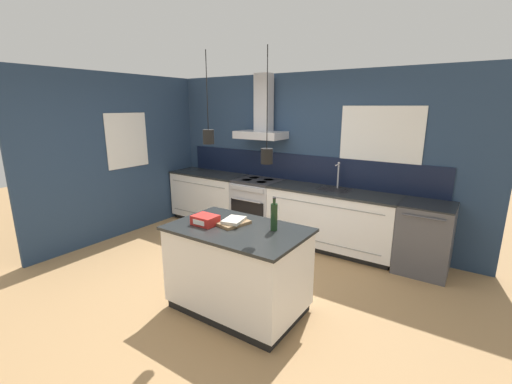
# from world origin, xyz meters

# --- Properties ---
(ground_plane) EXTENTS (16.00, 16.00, 0.00)m
(ground_plane) POSITION_xyz_m (0.00, 0.00, 0.00)
(ground_plane) COLOR #A87F51
(ground_plane) RESTS_ON ground
(wall_back) EXTENTS (5.60, 2.51, 2.60)m
(wall_back) POSITION_xyz_m (-0.03, 2.00, 1.35)
(wall_back) COLOR navy
(wall_back) RESTS_ON ground_plane
(wall_left) EXTENTS (0.08, 3.80, 2.60)m
(wall_left) POSITION_xyz_m (-2.43, 0.70, 1.30)
(wall_left) COLOR navy
(wall_left) RESTS_ON ground_plane
(counter_run_left) EXTENTS (1.43, 0.64, 0.91)m
(counter_run_left) POSITION_xyz_m (-1.66, 1.69, 0.46)
(counter_run_left) COLOR black
(counter_run_left) RESTS_ON ground_plane
(counter_run_sink) EXTENTS (1.90, 0.64, 1.30)m
(counter_run_sink) POSITION_xyz_m (0.72, 1.69, 0.46)
(counter_run_sink) COLOR black
(counter_run_sink) RESTS_ON ground_plane
(oven_range) EXTENTS (0.73, 0.66, 0.91)m
(oven_range) POSITION_xyz_m (-0.59, 1.69, 0.46)
(oven_range) COLOR #B5B5BA
(oven_range) RESTS_ON ground_plane
(dishwasher) EXTENTS (0.63, 0.65, 0.91)m
(dishwasher) POSITION_xyz_m (1.98, 1.69, 0.46)
(dishwasher) COLOR #4C4C51
(dishwasher) RESTS_ON ground_plane
(kitchen_island) EXTENTS (1.38, 0.88, 0.91)m
(kitchen_island) POSITION_xyz_m (0.52, -0.34, 0.46)
(kitchen_island) COLOR black
(kitchen_island) RESTS_ON ground_plane
(bottle_on_island) EXTENTS (0.07, 0.07, 0.33)m
(bottle_on_island) POSITION_xyz_m (0.86, -0.20, 1.05)
(bottle_on_island) COLOR #193319
(bottle_on_island) RESTS_ON kitchen_island
(book_stack) EXTENTS (0.27, 0.35, 0.06)m
(book_stack) POSITION_xyz_m (0.44, -0.29, 0.94)
(book_stack) COLOR olive
(book_stack) RESTS_ON kitchen_island
(red_supply_box) EXTENTS (0.25, 0.20, 0.10)m
(red_supply_box) POSITION_xyz_m (0.19, -0.45, 0.96)
(red_supply_box) COLOR red
(red_supply_box) RESTS_ON kitchen_island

